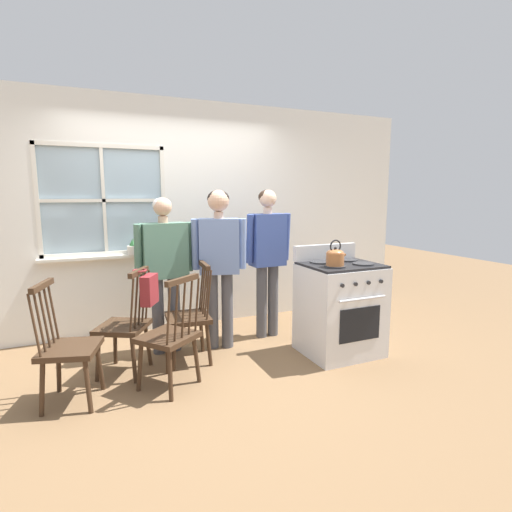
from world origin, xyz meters
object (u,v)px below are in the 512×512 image
(person_adult_right, at_px, (268,250))
(potted_plant, at_px, (133,248))
(kettle, at_px, (335,257))
(person_teen_center, at_px, (219,252))
(stove, at_px, (340,308))
(chair_near_wall, at_px, (170,337))
(handbag, at_px, (149,289))
(chair_center_cluster, at_px, (190,317))
(chair_near_stove, at_px, (67,349))
(person_elderly_left, at_px, (164,261))
(chair_by_window, at_px, (125,327))

(person_adult_right, height_order, potted_plant, person_adult_right)
(kettle, relative_size, potted_plant, 1.06)
(person_teen_center, height_order, stove, person_teen_center)
(person_teen_center, relative_size, stove, 1.52)
(chair_near_wall, distance_m, kettle, 1.67)
(chair_near_wall, xyz_separation_m, person_teen_center, (0.66, 0.68, 0.58))
(chair_near_wall, bearing_deg, handbag, -109.36)
(chair_center_cluster, bearing_deg, chair_near_stove, -64.34)
(person_teen_center, bearing_deg, person_elderly_left, -175.09)
(person_teen_center, distance_m, stove, 1.35)
(chair_near_stove, bearing_deg, stove, -73.86)
(chair_center_cluster, bearing_deg, stove, 79.08)
(chair_near_wall, bearing_deg, potted_plant, -124.53)
(kettle, bearing_deg, chair_near_wall, 177.26)
(person_teen_center, bearing_deg, kettle, -23.41)
(potted_plant, bearing_deg, handbag, -90.97)
(chair_center_cluster, bearing_deg, person_adult_right, 113.55)
(person_adult_right, height_order, stove, person_adult_right)
(kettle, bearing_deg, chair_by_window, 164.89)
(person_teen_center, bearing_deg, chair_by_window, -148.88)
(handbag, bearing_deg, chair_by_window, 150.91)
(stove, distance_m, potted_plant, 2.37)
(person_adult_right, bearing_deg, kettle, -73.63)
(kettle, bearing_deg, person_teen_center, 139.89)
(chair_by_window, xyz_separation_m, person_adult_right, (1.58, 0.36, 0.56))
(person_elderly_left, distance_m, person_adult_right, 1.14)
(person_adult_right, distance_m, potted_plant, 1.52)
(chair_by_window, xyz_separation_m, chair_center_cluster, (0.60, 0.04, 0.00))
(kettle, bearing_deg, handbag, 166.78)
(chair_near_wall, height_order, chair_near_stove, same)
(chair_center_cluster, bearing_deg, chair_by_window, -81.41)
(chair_by_window, bearing_deg, person_adult_right, 132.03)
(stove, bearing_deg, person_adult_right, 121.87)
(chair_near_stove, distance_m, person_elderly_left, 1.26)
(potted_plant, bearing_deg, kettle, -43.45)
(person_elderly_left, distance_m, person_teen_center, 0.55)
(chair_by_window, bearing_deg, kettle, 103.98)
(chair_near_stove, height_order, handbag, same)
(chair_near_stove, bearing_deg, chair_center_cluster, -53.00)
(chair_near_wall, distance_m, handbag, 0.48)
(person_teen_center, distance_m, potted_plant, 1.10)
(chair_by_window, height_order, potted_plant, potted_plant)
(potted_plant, bearing_deg, person_elderly_left, -72.90)
(chair_near_wall, bearing_deg, person_adult_right, 174.18)
(person_elderly_left, bearing_deg, kettle, -37.61)
(chair_by_window, height_order, kettle, kettle)
(chair_by_window, height_order, person_teen_center, person_teen_center)
(chair_by_window, xyz_separation_m, person_elderly_left, (0.44, 0.36, 0.51))
(person_elderly_left, distance_m, stove, 1.83)
(kettle, bearing_deg, chair_near_stove, 176.47)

